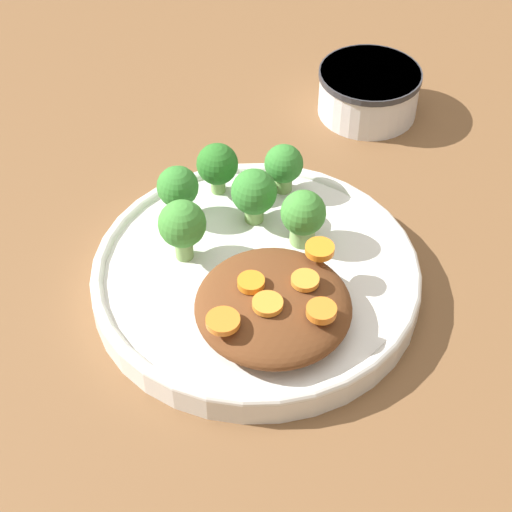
{
  "coord_description": "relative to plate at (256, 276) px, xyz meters",
  "views": [
    {
      "loc": [
        -0.45,
        0.06,
        0.49
      ],
      "look_at": [
        0.0,
        0.0,
        0.04
      ],
      "focal_mm": 60.0,
      "sensor_mm": 36.0,
      "label": 1
    }
  ],
  "objects": [
    {
      "name": "stew_mound",
      "position": [
        -0.05,
        -0.01,
        0.02
      ],
      "size": [
        0.11,
        0.11,
        0.03
      ],
      "primitive_type": "ellipsoid",
      "color": "#5B3319",
      "rests_on": "plate"
    },
    {
      "name": "carrot_slice_1",
      "position": [
        -0.06,
        -0.0,
        0.04
      ],
      "size": [
        0.02,
        0.02,
        0.0
      ],
      "primitive_type": "cylinder",
      "color": "orange",
      "rests_on": "stew_mound"
    },
    {
      "name": "ground_plane",
      "position": [
        0.0,
        0.0,
        -0.01
      ],
      "size": [
        4.0,
        4.0,
        0.0
      ],
      "primitive_type": "plane",
      "color": "brown"
    },
    {
      "name": "carrot_slice_3",
      "position": [
        -0.08,
        0.03,
        0.04
      ],
      "size": [
        0.02,
        0.02,
        0.0
      ],
      "primitive_type": "cylinder",
      "color": "orange",
      "rests_on": "stew_mound"
    },
    {
      "name": "broccoli_floret_2",
      "position": [
        0.07,
        0.05,
        0.04
      ],
      "size": [
        0.03,
        0.03,
        0.05
      ],
      "color": "#759E51",
      "rests_on": "plate"
    },
    {
      "name": "broccoli_floret_0",
      "position": [
        0.02,
        0.05,
        0.04
      ],
      "size": [
        0.04,
        0.04,
        0.05
      ],
      "color": "#7FA85B",
      "rests_on": "plate"
    },
    {
      "name": "broccoli_floret_1",
      "position": [
        0.03,
        -0.04,
        0.03
      ],
      "size": [
        0.04,
        0.04,
        0.05
      ],
      "color": "#7FA85B",
      "rests_on": "plate"
    },
    {
      "name": "broccoli_floret_5",
      "position": [
        0.1,
        0.02,
        0.03
      ],
      "size": [
        0.03,
        0.03,
        0.05
      ],
      "color": "#7FA85B",
      "rests_on": "plate"
    },
    {
      "name": "broccoli_floret_3",
      "position": [
        0.06,
        -0.01,
        0.03
      ],
      "size": [
        0.04,
        0.04,
        0.05
      ],
      "color": "#7FA85B",
      "rests_on": "plate"
    },
    {
      "name": "carrot_slice_2",
      "position": [
        -0.08,
        -0.04,
        0.04
      ],
      "size": [
        0.02,
        0.02,
        0.01
      ],
      "primitive_type": "cylinder",
      "color": "orange",
      "rests_on": "stew_mound"
    },
    {
      "name": "plate",
      "position": [
        0.0,
        0.0,
        0.0
      ],
      "size": [
        0.25,
        0.25,
        0.03
      ],
      "color": "silver",
      "rests_on": "ground_plane"
    },
    {
      "name": "carrot_slice_0",
      "position": [
        -0.02,
        -0.04,
        0.04
      ],
      "size": [
        0.02,
        0.02,
        0.01
      ],
      "primitive_type": "cylinder",
      "color": "orange",
      "rests_on": "stew_mound"
    },
    {
      "name": "broccoli_floret_4",
      "position": [
        0.09,
        -0.03,
        0.03
      ],
      "size": [
        0.03,
        0.03,
        0.04
      ],
      "color": "#759E51",
      "rests_on": "plate"
    },
    {
      "name": "carrot_slice_4",
      "position": [
        -0.04,
        0.01,
        0.04
      ],
      "size": [
        0.02,
        0.02,
        0.01
      ],
      "primitive_type": "cylinder",
      "color": "orange",
      "rests_on": "stew_mound"
    },
    {
      "name": "dip_bowl",
      "position": [
        0.22,
        -0.14,
        0.01
      ],
      "size": [
        0.1,
        0.1,
        0.05
      ],
      "color": "silver",
      "rests_on": "ground_plane"
    },
    {
      "name": "carrot_slice_5",
      "position": [
        -0.04,
        -0.03,
        0.04
      ],
      "size": [
        0.02,
        0.02,
        0.0
      ],
      "primitive_type": "cylinder",
      "color": "orange",
      "rests_on": "stew_mound"
    }
  ]
}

